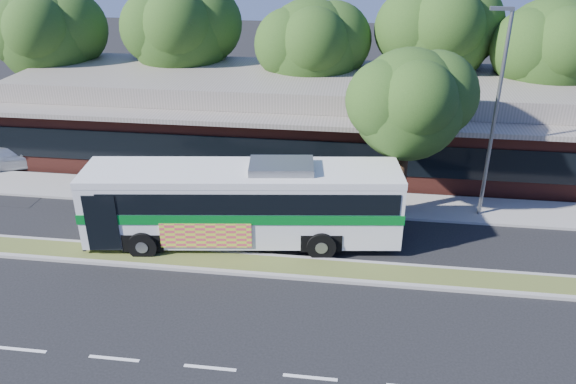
# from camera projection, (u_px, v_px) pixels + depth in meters

# --- Properties ---
(ground) EXTENTS (120.00, 120.00, 0.00)m
(ground) POSITION_uv_depth(u_px,v_px,m) (244.00, 274.00, 21.18)
(ground) COLOR black
(ground) RESTS_ON ground
(median_strip) EXTENTS (26.00, 1.10, 0.15)m
(median_strip) POSITION_uv_depth(u_px,v_px,m) (247.00, 264.00, 21.68)
(median_strip) COLOR #4E5A26
(median_strip) RESTS_ON ground
(sidewalk) EXTENTS (44.00, 2.60, 0.12)m
(sidewalk) POSITION_uv_depth(u_px,v_px,m) (271.00, 198.00, 26.87)
(sidewalk) COLOR gray
(sidewalk) RESTS_ON ground
(plaza_building) EXTENTS (33.20, 11.20, 4.45)m
(plaza_building) POSITION_uv_depth(u_px,v_px,m) (289.00, 115.00, 31.86)
(plaza_building) COLOR #57231B
(plaza_building) RESTS_ON ground
(lamp_post) EXTENTS (0.93, 0.18, 9.07)m
(lamp_post) POSITION_uv_depth(u_px,v_px,m) (495.00, 111.00, 23.28)
(lamp_post) COLOR slate
(lamp_post) RESTS_ON ground
(tree_bg_a) EXTENTS (6.47, 5.80, 8.63)m
(tree_bg_a) POSITION_uv_depth(u_px,v_px,m) (54.00, 35.00, 33.89)
(tree_bg_a) COLOR black
(tree_bg_a) RESTS_ON ground
(tree_bg_b) EXTENTS (6.69, 6.00, 9.00)m
(tree_bg_b) POSITION_uv_depth(u_px,v_px,m) (187.00, 30.00, 33.72)
(tree_bg_b) COLOR black
(tree_bg_b) RESTS_ON ground
(tree_bg_c) EXTENTS (6.24, 5.60, 8.26)m
(tree_bg_c) POSITION_uv_depth(u_px,v_px,m) (318.00, 46.00, 32.11)
(tree_bg_c) COLOR black
(tree_bg_c) RESTS_ON ground
(tree_bg_d) EXTENTS (6.91, 6.20, 9.37)m
(tree_bg_d) POSITION_uv_depth(u_px,v_px,m) (443.00, 31.00, 31.82)
(tree_bg_d) COLOR black
(tree_bg_d) RESTS_ON ground
(tree_bg_e) EXTENTS (6.47, 5.80, 8.50)m
(tree_bg_e) POSITION_uv_depth(u_px,v_px,m) (556.00, 50.00, 30.51)
(tree_bg_e) COLOR black
(tree_bg_e) RESTS_ON ground
(transit_bus) EXTENTS (12.83, 4.29, 3.54)m
(transit_bus) POSITION_uv_depth(u_px,v_px,m) (244.00, 199.00, 22.53)
(transit_bus) COLOR silver
(transit_bus) RESTS_ON ground
(sedan) EXTENTS (5.01, 3.66, 1.35)m
(sedan) POSITION_uv_depth(u_px,v_px,m) (15.00, 155.00, 30.19)
(sedan) COLOR silver
(sedan) RESTS_ON ground
(sidewalk_tree) EXTENTS (5.25, 4.71, 7.46)m
(sidewalk_tree) POSITION_uv_depth(u_px,v_px,m) (417.00, 102.00, 23.46)
(sidewalk_tree) COLOR black
(sidewalk_tree) RESTS_ON ground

